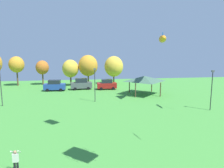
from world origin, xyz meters
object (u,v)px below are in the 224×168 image
object	(u,v)px
parked_car_second_from_left	(81,84)
light_post_0	(1,83)
treeline_tree_1	(17,65)
treeline_tree_4	(88,66)
kite_flying_3	(162,39)
light_post_2	(95,83)
light_post_1	(212,88)
parked_car_third_from_left	(107,84)
treeline_tree_5	(114,66)
person_standing_near_foreground	(16,160)
parked_car_leftmost	(55,85)
treeline_tree_3	(70,69)
treeline_tree_2	(42,68)
park_pavilion	(144,79)

from	to	relation	value
parked_car_second_from_left	light_post_0	world-z (taller)	light_post_0
treeline_tree_1	treeline_tree_4	bearing A→B (deg)	-6.80
parked_car_second_from_left	treeline_tree_4	size ratio (longest dim) A/B	0.63
kite_flying_3	light_post_2	bearing A→B (deg)	-173.84
light_post_1	light_post_2	distance (m)	17.33
parked_car_third_from_left	light_post_1	distance (m)	22.22
treeline_tree_5	parked_car_third_from_left	bearing A→B (deg)	-110.07
person_standing_near_foreground	parked_car_leftmost	xyz separation A→B (m)	(-1.37, 30.03, 0.25)
treeline_tree_3	treeline_tree_4	size ratio (longest dim) A/B	0.85
treeline_tree_5	treeline_tree_2	bearing A→B (deg)	175.22
light_post_0	treeline_tree_3	distance (m)	20.32
park_pavilion	light_post_0	distance (m)	24.46
person_standing_near_foreground	treeline_tree_4	size ratio (longest dim) A/B	0.22
parked_car_third_from_left	treeline_tree_5	distance (m)	8.75
kite_flying_3	parked_car_second_from_left	bearing A→B (deg)	143.35
kite_flying_3	treeline_tree_3	size ratio (longest dim) A/B	0.88
light_post_1	light_post_2	size ratio (longest dim) A/B	1.02
light_post_0	parked_car_leftmost	bearing A→B (deg)	61.81
light_post_1	treeline_tree_4	size ratio (longest dim) A/B	0.75
kite_flying_3	light_post_1	bearing A→B (deg)	-66.38
treeline_tree_2	treeline_tree_1	bearing A→B (deg)	-174.14
person_standing_near_foreground	parked_car_second_from_left	world-z (taller)	parked_car_second_from_left
treeline_tree_1	park_pavilion	bearing A→B (deg)	-28.28
person_standing_near_foreground	treeline_tree_1	distance (m)	40.39
parked_car_second_from_left	treeline_tree_1	distance (m)	17.74
parked_car_third_from_left	park_pavilion	xyz separation A→B (m)	(6.51, -6.40, 1.96)
parked_car_second_from_left	light_post_0	size ratio (longest dim) A/B	0.77
parked_car_second_from_left	treeline_tree_1	bearing A→B (deg)	148.19
light_post_2	treeline_tree_5	world-z (taller)	treeline_tree_5
parked_car_second_from_left	park_pavilion	distance (m)	14.23
park_pavilion	treeline_tree_2	world-z (taller)	treeline_tree_2
treeline_tree_2	person_standing_near_foreground	bearing A→B (deg)	-82.10
parked_car_third_from_left	treeline_tree_3	world-z (taller)	treeline_tree_3
treeline_tree_2	light_post_2	bearing A→B (deg)	-59.21
kite_flying_3	treeline_tree_5	xyz separation A→B (m)	(-5.78, 17.21, -5.78)
light_post_1	light_post_2	xyz separation A→B (m)	(-15.65, 7.43, -0.05)
park_pavilion	light_post_2	bearing A→B (deg)	-155.27
person_standing_near_foreground	treeline_tree_5	size ratio (longest dim) A/B	0.23
park_pavilion	treeline_tree_5	bearing A→B (deg)	105.04
parked_car_second_from_left	park_pavilion	xyz separation A→B (m)	(12.09, -7.26, 1.87)
kite_flying_3	parked_car_leftmost	size ratio (longest dim) A/B	1.24
person_standing_near_foreground	light_post_2	bearing A→B (deg)	46.48
treeline_tree_4	parked_car_second_from_left	bearing A→B (deg)	-107.34
treeline_tree_3	treeline_tree_4	distance (m)	4.33
parked_car_leftmost	treeline_tree_3	bearing A→B (deg)	68.24
park_pavilion	treeline_tree_2	xyz separation A→B (m)	(-21.73, 15.47, 1.28)
light_post_0	treeline_tree_5	size ratio (longest dim) A/B	0.85
parked_car_leftmost	light_post_1	distance (m)	29.87
parked_car_third_from_left	light_post_0	bearing A→B (deg)	-145.65
kite_flying_3	parked_car_second_from_left	xyz separation A→B (m)	(-14.12, 10.50, -9.14)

